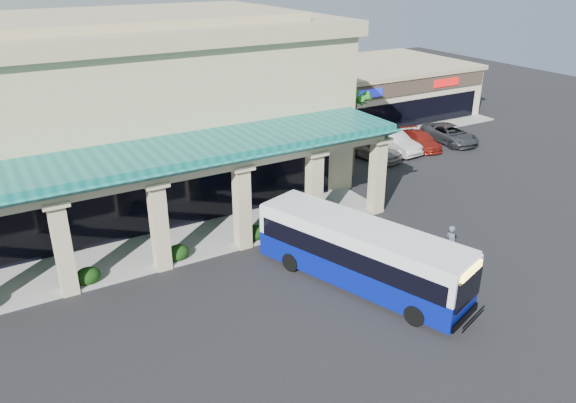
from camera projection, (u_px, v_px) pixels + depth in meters
ground at (345, 275)px, 27.70m from camera, size 110.00×110.00×0.00m
main_building at (89, 112)px, 34.37m from camera, size 30.80×14.80×11.35m
arcade at (138, 207)px, 28.23m from camera, size 30.00×6.20×5.70m
strip_mall at (353, 92)px, 54.00m from camera, size 22.50×12.50×4.90m
palm_0 at (354, 131)px, 39.00m from camera, size 2.40×2.40×6.60m
palm_1 at (340, 124)px, 41.99m from camera, size 2.40×2.40×5.80m
broadleaf_tree at (284, 119)px, 45.22m from camera, size 2.60×2.60×4.81m
transit_bus at (360, 255)px, 26.33m from camera, size 6.08×11.39×3.12m
pedestrian at (451, 243)px, 28.61m from camera, size 0.56×0.78×2.00m
car_silver at (373, 149)px, 43.21m from camera, size 2.84×5.09×1.64m
car_white at (393, 142)px, 44.77m from camera, size 2.04×5.13×1.66m
car_red at (421, 140)px, 45.75m from camera, size 2.65×4.73×1.29m
car_gray at (450, 134)px, 47.02m from camera, size 2.80×5.49×1.49m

